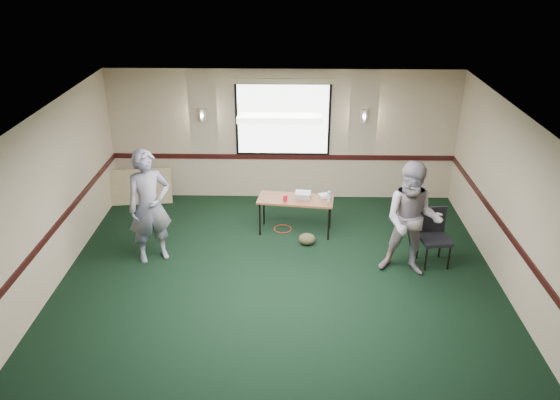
{
  "coord_description": "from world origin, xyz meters",
  "views": [
    {
      "loc": [
        0.17,
        -6.51,
        4.94
      ],
      "look_at": [
        0.0,
        1.3,
        1.2
      ],
      "focal_mm": 35.0,
      "sensor_mm": 36.0,
      "label": 1
    }
  ],
  "objects_px": {
    "folding_table": "(296,201)",
    "projector": "(303,195)",
    "person_right": "(412,220)",
    "person_left": "(150,206)",
    "conference_chair": "(434,232)"
  },
  "relations": [
    {
      "from": "projector",
      "to": "person_left",
      "type": "bearing_deg",
      "value": -152.37
    },
    {
      "from": "folding_table",
      "to": "projector",
      "type": "bearing_deg",
      "value": 34.72
    },
    {
      "from": "person_left",
      "to": "person_right",
      "type": "distance_m",
      "value": 4.25
    },
    {
      "from": "folding_table",
      "to": "projector",
      "type": "distance_m",
      "value": 0.18
    },
    {
      "from": "projector",
      "to": "person_left",
      "type": "relative_size",
      "value": 0.14
    },
    {
      "from": "projector",
      "to": "conference_chair",
      "type": "height_order",
      "value": "conference_chair"
    },
    {
      "from": "conference_chair",
      "to": "person_left",
      "type": "height_order",
      "value": "person_left"
    },
    {
      "from": "conference_chair",
      "to": "folding_table",
      "type": "bearing_deg",
      "value": 149.57
    },
    {
      "from": "person_right",
      "to": "folding_table",
      "type": "bearing_deg",
      "value": 157.1
    },
    {
      "from": "person_left",
      "to": "person_right",
      "type": "relative_size",
      "value": 1.02
    },
    {
      "from": "projector",
      "to": "person_left",
      "type": "distance_m",
      "value": 2.76
    },
    {
      "from": "projector",
      "to": "conference_chair",
      "type": "distance_m",
      "value": 2.4
    },
    {
      "from": "person_right",
      "to": "person_left",
      "type": "bearing_deg",
      "value": -171.6
    },
    {
      "from": "conference_chair",
      "to": "projector",
      "type": "bearing_deg",
      "value": 146.77
    },
    {
      "from": "folding_table",
      "to": "projector",
      "type": "relative_size",
      "value": 5.03
    }
  ]
}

